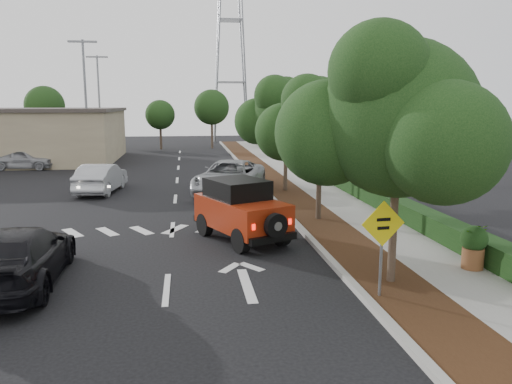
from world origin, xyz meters
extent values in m
plane|color=black|center=(0.00, 0.00, 0.00)|extent=(120.00, 120.00, 0.00)
cube|color=#9E9B93|center=(4.60, 12.00, 0.07)|extent=(0.20, 70.00, 0.15)
cube|color=black|center=(5.60, 12.00, 0.06)|extent=(1.80, 70.00, 0.12)
cube|color=gray|center=(7.50, 12.00, 0.06)|extent=(2.00, 70.00, 0.12)
cube|color=black|center=(8.90, 12.00, 0.40)|extent=(0.80, 70.00, 0.80)
cylinder|color=black|center=(1.15, 5.02, 0.39)|extent=(0.57, 0.82, 0.78)
cylinder|color=black|center=(2.53, 5.65, 0.39)|extent=(0.57, 0.82, 0.78)
cylinder|color=black|center=(2.16, 2.79, 0.39)|extent=(0.57, 0.82, 0.78)
cylinder|color=black|center=(3.54, 3.42, 0.39)|extent=(0.57, 0.82, 0.78)
cube|color=#97250D|center=(2.34, 4.22, 0.92)|extent=(3.08, 4.00, 0.97)
cube|color=black|center=(2.22, 4.48, 1.72)|extent=(2.29, 2.47, 0.62)
cube|color=#97250D|center=(1.78, 5.46, 0.85)|extent=(1.82, 1.55, 0.80)
cube|color=black|center=(3.12, 2.51, 0.49)|extent=(1.59, 0.85, 0.21)
cylinder|color=black|center=(3.18, 2.38, 0.92)|extent=(0.76, 0.50, 0.74)
cube|color=#FF190C|center=(2.49, 2.29, 0.92)|extent=(0.10, 0.08, 0.18)
cube|color=#FF190C|center=(3.70, 2.84, 0.92)|extent=(0.10, 0.08, 0.18)
imported|color=#9B9DA2|center=(2.73, 13.05, 0.84)|extent=(4.61, 6.61, 1.68)
imported|color=black|center=(-3.70, 0.80, 0.75)|extent=(2.29, 5.27, 1.51)
imported|color=#ACAEB4|center=(-3.80, 14.35, 0.75)|extent=(2.17, 4.71, 1.49)
imported|color=#95969C|center=(-10.69, 24.55, 0.74)|extent=(4.51, 2.18, 1.48)
cylinder|color=slate|center=(4.95, -1.39, 1.15)|extent=(0.08, 0.08, 2.07)
cube|color=yellow|center=(4.95, -1.42, 1.84)|extent=(1.06, 0.13, 1.06)
cube|color=black|center=(4.95, -1.44, 1.94)|extent=(0.33, 0.04, 0.07)
cube|color=black|center=(4.95, -1.44, 1.74)|extent=(0.30, 0.04, 0.07)
cylinder|color=brown|center=(8.17, 0.10, 0.41)|extent=(0.60, 0.60, 0.57)
sphere|color=black|center=(8.17, 0.10, 0.95)|extent=(0.72, 0.72, 0.72)
imported|color=black|center=(8.17, 0.10, 1.03)|extent=(0.63, 0.56, 0.67)
camera|label=1|loc=(0.55, -11.91, 4.52)|focal=35.00mm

